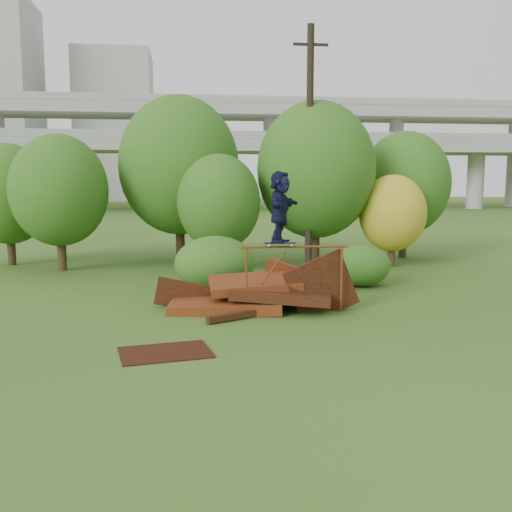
{
  "coord_description": "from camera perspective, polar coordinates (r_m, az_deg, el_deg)",
  "views": [
    {
      "loc": [
        -2.64,
        -13.07,
        3.57
      ],
      "look_at": [
        -0.8,
        2.0,
        1.6
      ],
      "focal_mm": 40.0,
      "sensor_mm": 36.0,
      "label": 1
    }
  ],
  "objects": [
    {
      "name": "utility_pole",
      "position": [
        23.38,
        5.37,
        10.7
      ],
      "size": [
        1.4,
        0.28,
        9.71
      ],
      "color": "black",
      "rests_on": "ground"
    },
    {
      "name": "grind_rail",
      "position": [
        15.56,
        3.86,
        -0.83
      ],
      "size": [
        2.93,
        0.18,
        1.86
      ],
      "color": "brown",
      "rests_on": "ground"
    },
    {
      "name": "tree_4",
      "position": [
        24.79,
        13.51,
        4.18
      ],
      "size": [
        2.82,
        2.82,
        3.9
      ],
      "color": "black",
      "rests_on": "ground"
    },
    {
      "name": "freeway_overpass",
      "position": [
        76.33,
        -5.06,
        12.44
      ],
      "size": [
        160.0,
        15.0,
        13.7
      ],
      "color": "gray",
      "rests_on": "ground"
    },
    {
      "name": "tree_0",
      "position": [
        24.23,
        -19.08,
        6.2
      ],
      "size": [
        3.88,
        3.88,
        5.48
      ],
      "color": "black",
      "rests_on": "ground"
    },
    {
      "name": "skateboard",
      "position": [
        15.43,
        2.4,
        1.29
      ],
      "size": [
        0.86,
        0.26,
        0.09
      ],
      "rotation": [
        0.0,
        0.0,
        -0.04
      ],
      "color": "black",
      "rests_on": "grind_rail"
    },
    {
      "name": "building_right",
      "position": [
        116.31,
        -13.84,
        12.33
      ],
      "size": [
        14.0,
        14.0,
        28.0
      ],
      "primitive_type": "cube",
      "color": "#9E9E99",
      "rests_on": "ground"
    },
    {
      "name": "tree_1",
      "position": [
        25.43,
        -7.71,
        8.94
      ],
      "size": [
        5.26,
        5.26,
        7.31
      ],
      "color": "black",
      "rests_on": "ground"
    },
    {
      "name": "tree_5",
      "position": [
        27.88,
        14.65,
        7.02
      ],
      "size": [
        4.23,
        4.23,
        5.95
      ],
      "color": "black",
      "rests_on": "ground"
    },
    {
      "name": "scrap_pile",
      "position": [
        16.15,
        -0.1,
        -3.89
      ],
      "size": [
        5.79,
        3.11,
        2.17
      ],
      "color": "#45170C",
      "rests_on": "ground"
    },
    {
      "name": "flat_plate",
      "position": [
        12.31,
        -9.06,
        -9.5
      ],
      "size": [
        2.1,
        1.67,
        0.03
      ],
      "primitive_type": "cube",
      "rotation": [
        0.0,
        0.0,
        0.19
      ],
      "color": "black",
      "rests_on": "ground"
    },
    {
      "name": "shrub_left",
      "position": [
        18.72,
        -4.13,
        -0.77
      ],
      "size": [
        2.65,
        2.44,
        1.83
      ],
      "primitive_type": "ellipsoid",
      "color": "#1A5416",
      "rests_on": "ground"
    },
    {
      "name": "tree_6",
      "position": [
        26.7,
        -23.52,
        5.71
      ],
      "size": [
        3.74,
        3.74,
        5.23
      ],
      "color": "black",
      "rests_on": "ground"
    },
    {
      "name": "tree_2",
      "position": [
        22.83,
        -3.72,
        5.38
      ],
      "size": [
        3.33,
        3.33,
        4.7
      ],
      "color": "black",
      "rests_on": "ground"
    },
    {
      "name": "tree_3",
      "position": [
        24.51,
        6.02,
        8.54
      ],
      "size": [
        5.03,
        5.03,
        6.98
      ],
      "color": "black",
      "rests_on": "ground"
    },
    {
      "name": "skater",
      "position": [
        15.36,
        2.42,
        4.93
      ],
      "size": [
        1.28,
        1.86,
        1.93
      ],
      "primitive_type": "imported",
      "rotation": [
        0.0,
        0.0,
        1.13
      ],
      "color": "black",
      "rests_on": "skateboard"
    },
    {
      "name": "ground",
      "position": [
        13.8,
        4.34,
        -7.62
      ],
      "size": [
        240.0,
        240.0,
        0.0
      ],
      "primitive_type": "plane",
      "color": "#2D5116",
      "rests_on": "ground"
    },
    {
      "name": "shrub_right",
      "position": [
        19.97,
        10.43,
        -0.92
      ],
      "size": [
        2.05,
        1.88,
        1.45
      ],
      "primitive_type": "ellipsoid",
      "color": "#1A5416",
      "rests_on": "ground"
    }
  ]
}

